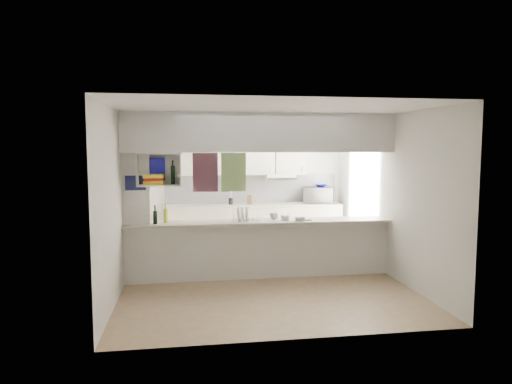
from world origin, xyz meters
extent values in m
plane|color=#907253|center=(0.00, 0.00, 0.00)|extent=(4.80, 4.80, 0.00)
plane|color=white|center=(0.00, 0.00, 2.60)|extent=(4.80, 4.80, 0.00)
plane|color=silver|center=(0.00, 2.40, 1.30)|extent=(4.20, 0.00, 4.20)
plane|color=silver|center=(-2.10, 0.00, 1.30)|extent=(0.00, 4.80, 4.80)
plane|color=silver|center=(2.10, 0.00, 1.30)|extent=(0.00, 4.80, 4.80)
cube|color=silver|center=(0.00, 0.00, 0.44)|extent=(4.20, 0.15, 0.88)
cube|color=beige|center=(0.00, 0.00, 0.90)|extent=(4.20, 0.50, 0.04)
cube|color=white|center=(0.00, 0.00, 2.30)|extent=(4.20, 0.50, 0.60)
cube|color=silver|center=(-1.90, 0.00, 1.30)|extent=(0.40, 0.18, 2.60)
cube|color=#191E4C|center=(-1.90, -0.10, 1.55)|extent=(0.30, 0.01, 0.22)
cube|color=white|center=(-1.90, -0.10, 1.32)|extent=(0.30, 0.01, 0.24)
cube|color=black|center=(-0.85, 0.22, 1.68)|extent=(0.40, 0.02, 0.62)
cube|color=#197164|center=(-0.40, 0.22, 1.68)|extent=(0.40, 0.02, 0.62)
cube|color=white|center=(-1.55, -0.10, 1.51)|extent=(0.65, 0.35, 0.02)
cube|color=white|center=(-1.55, -0.10, 1.99)|extent=(0.65, 0.35, 0.02)
cube|color=white|center=(-1.55, 0.06, 1.75)|extent=(0.65, 0.02, 0.50)
cube|color=white|center=(-1.86, -0.10, 1.75)|extent=(0.02, 0.35, 0.50)
cube|color=white|center=(-1.24, -0.10, 1.75)|extent=(0.02, 0.35, 0.50)
cube|color=gold|center=(-1.63, -0.10, 1.55)|extent=(0.30, 0.24, 0.05)
cube|color=red|center=(-1.63, -0.10, 1.60)|extent=(0.28, 0.22, 0.05)
cube|color=gold|center=(-1.63, -0.10, 1.65)|extent=(0.30, 0.24, 0.05)
cube|color=#0E0C8E|center=(-1.60, 0.02, 1.75)|extent=(0.26, 0.02, 0.34)
cylinder|color=black|center=(-1.35, -0.10, 1.67)|extent=(0.06, 0.06, 0.28)
cube|color=beige|center=(0.20, 2.10, 0.45)|extent=(3.60, 0.60, 0.90)
cube|color=beige|center=(0.20, 2.10, 0.91)|extent=(3.60, 0.63, 0.03)
cube|color=silver|center=(0.20, 2.38, 1.22)|extent=(3.60, 0.03, 0.60)
cube|color=beige|center=(0.00, 2.23, 1.88)|extent=(2.62, 0.34, 0.72)
cube|color=white|center=(0.75, 2.16, 1.48)|extent=(0.60, 0.46, 0.12)
cube|color=silver|center=(0.75, 1.93, 1.45)|extent=(0.60, 0.02, 0.05)
imported|color=white|center=(1.58, 2.14, 1.09)|extent=(0.70, 0.58, 0.33)
imported|color=#0E0C8E|center=(1.63, 2.13, 1.28)|extent=(0.23, 0.23, 0.06)
cube|color=silver|center=(-0.24, 0.02, 0.93)|extent=(0.45, 0.35, 0.01)
cylinder|color=white|center=(-0.35, 0.01, 1.04)|extent=(0.02, 0.22, 0.22)
cylinder|color=white|center=(-0.28, 0.01, 1.04)|extent=(0.02, 0.22, 0.22)
cylinder|color=white|center=(-0.22, 0.02, 1.04)|extent=(0.02, 0.22, 0.22)
imported|color=white|center=(0.21, -0.03, 0.99)|extent=(0.14, 0.14, 0.10)
cylinder|color=black|center=(-1.62, -0.07, 1.02)|extent=(0.06, 0.06, 0.20)
cylinder|color=black|center=(-1.62, -0.07, 1.16)|extent=(0.02, 0.02, 0.09)
cylinder|color=olive|center=(-1.48, 0.01, 1.03)|extent=(0.06, 0.06, 0.21)
cylinder|color=olive|center=(-1.48, 0.01, 1.18)|extent=(0.02, 0.02, 0.09)
cylinder|color=silver|center=(0.40, -0.01, 0.96)|extent=(0.15, 0.15, 0.07)
cube|color=silver|center=(0.61, -0.11, 0.95)|extent=(0.15, 0.11, 0.06)
cube|color=black|center=(0.75, -0.08, 0.93)|extent=(0.14, 0.07, 0.01)
cylinder|color=black|center=(-0.26, 2.15, 0.98)|extent=(0.09, 0.09, 0.13)
cube|color=#55351D|center=(0.13, 2.18, 1.01)|extent=(0.11, 0.10, 0.18)
camera|label=1|loc=(-1.14, -7.05, 2.07)|focal=32.00mm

